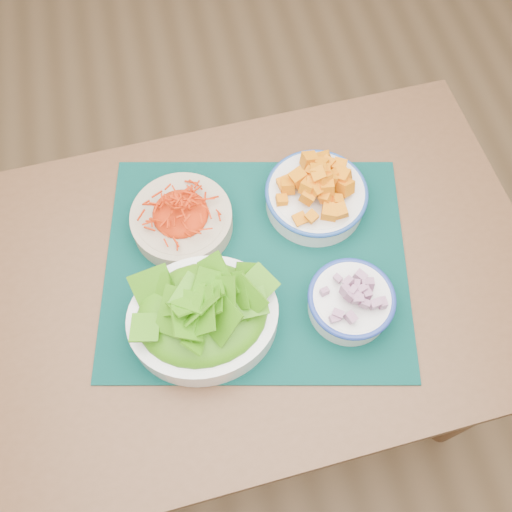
{
  "coord_description": "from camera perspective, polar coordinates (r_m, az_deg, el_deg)",
  "views": [
    {
      "loc": [
        -0.12,
        -0.36,
        1.73
      ],
      "look_at": [
        -0.02,
        0.1,
        0.78
      ],
      "focal_mm": 40.0,
      "sensor_mm": 36.0,
      "label": 1
    }
  ],
  "objects": [
    {
      "name": "ground",
      "position": [
        1.77,
        1.39,
        -14.04
      ],
      "size": [
        4.0,
        4.0,
        0.0
      ],
      "primitive_type": "plane",
      "color": "olive",
      "rests_on": "ground"
    },
    {
      "name": "table",
      "position": [
        1.18,
        -0.13,
        -4.11
      ],
      "size": [
        1.11,
        0.77,
        0.75
      ],
      "rotation": [
        0.0,
        0.0,
        0.04
      ],
      "color": "brown",
      "rests_on": "ground"
    },
    {
      "name": "placemat",
      "position": [
        1.09,
        -0.0,
        -0.75
      ],
      "size": [
        0.66,
        0.58,
        0.0
      ],
      "primitive_type": "cube",
      "rotation": [
        0.0,
        0.0,
        -0.22
      ],
      "color": "black",
      "rests_on": "table"
    },
    {
      "name": "carrot_bowl",
      "position": [
        1.1,
        -7.49,
        3.88
      ],
      "size": [
        0.2,
        0.2,
        0.08
      ],
      "rotation": [
        0.0,
        0.0,
        0.02
      ],
      "color": "tan",
      "rests_on": "placemat"
    },
    {
      "name": "squash_bowl",
      "position": [
        1.12,
        6.07,
        6.32
      ],
      "size": [
        0.21,
        0.21,
        0.09
      ],
      "rotation": [
        0.0,
        0.0,
        0.06
      ],
      "color": "silver",
      "rests_on": "placemat"
    },
    {
      "name": "lettuce_bowl",
      "position": [
        0.99,
        -5.38,
        -5.82
      ],
      "size": [
        0.27,
        0.23,
        0.12
      ],
      "rotation": [
        0.0,
        0.0,
        0.01
      ],
      "color": "white",
      "rests_on": "placemat"
    },
    {
      "name": "onion_bowl",
      "position": [
        1.03,
        9.49,
        -4.36
      ],
      "size": [
        0.17,
        0.17,
        0.08
      ],
      "rotation": [
        0.0,
        0.0,
        0.16
      ],
      "color": "white",
      "rests_on": "placemat"
    }
  ]
}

